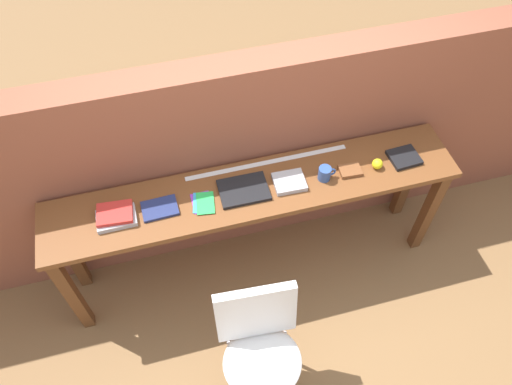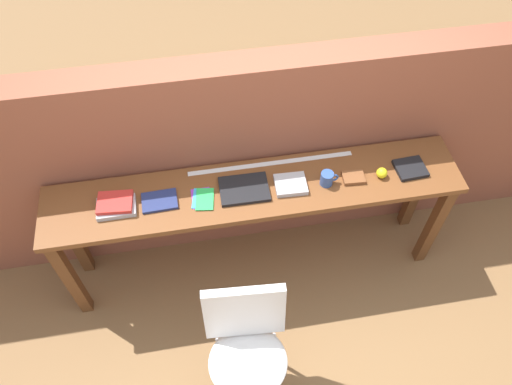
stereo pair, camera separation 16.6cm
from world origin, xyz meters
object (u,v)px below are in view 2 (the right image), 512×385
object	(u,v)px
mug	(327,179)
leather_journal_brown	(353,177)
chair_white_moulded	(247,345)
sports_ball_small	(382,173)
magazine_cycling	(160,201)
book_repair_rightmost	(410,168)
pamphlet_pile_colourful	(203,198)
book_open_centre	(244,189)
book_stack_leftmost	(116,205)

from	to	relation	value
mug	leather_journal_brown	bearing A→B (deg)	2.41
chair_white_moulded	sports_ball_small	xyz separation A→B (m)	(0.94, 0.76, 0.39)
magazine_cycling	sports_ball_small	size ratio (longest dim) A/B	3.10
sports_ball_small	book_repair_rightmost	size ratio (longest dim) A/B	0.37
chair_white_moulded	magazine_cycling	bearing A→B (deg)	115.71
chair_white_moulded	pamphlet_pile_colourful	bearing A→B (deg)	99.71
leather_journal_brown	book_repair_rightmost	size ratio (longest dim) A/B	0.73
pamphlet_pile_colourful	book_repair_rightmost	world-z (taller)	book_repair_rightmost
chair_white_moulded	pamphlet_pile_colourful	xyz separation A→B (m)	(-0.13, 0.77, 0.36)
mug	book_repair_rightmost	world-z (taller)	mug
magazine_cycling	pamphlet_pile_colourful	xyz separation A→B (m)	(0.25, -0.02, -0.01)
book_open_centre	mug	bearing A→B (deg)	-2.79
book_open_centre	book_repair_rightmost	size ratio (longest dim) A/B	1.62
magazine_cycling	leather_journal_brown	xyz separation A→B (m)	(1.15, -0.02, 0.00)
book_repair_rightmost	book_open_centre	bearing A→B (deg)	176.05
pamphlet_pile_colourful	mug	xyz separation A→B (m)	(0.74, -0.01, 0.04)
book_repair_rightmost	pamphlet_pile_colourful	bearing A→B (deg)	177.24
pamphlet_pile_colourful	book_open_centre	distance (m)	0.25
mug	leather_journal_brown	xyz separation A→B (m)	(0.17, 0.01, -0.03)
book_stack_leftmost	leather_journal_brown	bearing A→B (deg)	-0.75
magazine_cycling	book_open_centre	world-z (taller)	book_open_centre
leather_journal_brown	book_repair_rightmost	world-z (taller)	book_repair_rightmost
sports_ball_small	mug	bearing A→B (deg)	179.38
magazine_cycling	book_open_centre	xyz separation A→B (m)	(0.49, 0.00, 0.00)
sports_ball_small	book_repair_rightmost	xyz separation A→B (m)	(0.19, 0.02, -0.02)
book_open_centre	sports_ball_small	bearing A→B (deg)	-1.61
book_open_centre	magazine_cycling	bearing A→B (deg)	-178.95
mug	book_repair_rightmost	xyz separation A→B (m)	(0.53, 0.02, -0.03)
magazine_cycling	pamphlet_pile_colourful	world-z (taller)	magazine_cycling
chair_white_moulded	book_open_centre	size ratio (longest dim) A/B	3.09
book_stack_leftmost	book_repair_rightmost	size ratio (longest dim) A/B	1.24
pamphlet_pile_colourful	sports_ball_small	bearing A→B (deg)	-0.57
chair_white_moulded	sports_ball_small	size ratio (longest dim) A/B	13.65
chair_white_moulded	mug	world-z (taller)	mug
leather_journal_brown	magazine_cycling	bearing A→B (deg)	-177.42
book_repair_rightmost	sports_ball_small	bearing A→B (deg)	-176.88
book_open_centre	mug	world-z (taller)	mug
leather_journal_brown	mug	bearing A→B (deg)	-173.99
book_open_centre	sports_ball_small	world-z (taller)	sports_ball_small
book_open_centre	mug	distance (m)	0.49
book_stack_leftmost	book_repair_rightmost	world-z (taller)	book_stack_leftmost
pamphlet_pile_colourful	sports_ball_small	distance (m)	1.07
book_stack_leftmost	book_repair_rightmost	xyz separation A→B (m)	(1.76, -0.01, -0.02)
sports_ball_small	book_repair_rightmost	distance (m)	0.19
magazine_cycling	pamphlet_pile_colourful	distance (m)	0.25
chair_white_moulded	mug	xyz separation A→B (m)	(0.61, 0.76, 0.40)
magazine_cycling	book_repair_rightmost	size ratio (longest dim) A/B	1.14
chair_white_moulded	magazine_cycling	xyz separation A→B (m)	(-0.38, 0.79, 0.36)
magazine_cycling	book_repair_rightmost	xyz separation A→B (m)	(1.51, -0.01, 0.00)
book_stack_leftmost	chair_white_moulded	bearing A→B (deg)	-51.51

